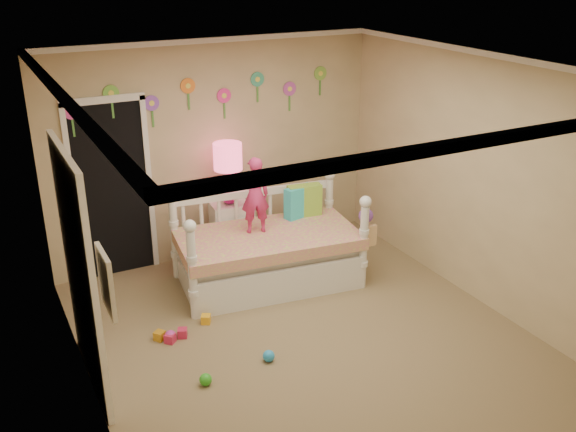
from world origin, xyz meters
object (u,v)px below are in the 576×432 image
child (255,195)px  table_lamp (228,164)px  nightstand (231,232)px  daybed (268,238)px

child → table_lamp: (-0.05, 0.63, 0.18)m
child → nightstand: child is taller
table_lamp → child: bearing=-85.8°
nightstand → daybed: bearing=-72.4°
daybed → table_lamp: bearing=108.8°
child → table_lamp: child is taller
daybed → child: child is taller
nightstand → table_lamp: size_ratio=1.00×
daybed → nightstand: (-0.15, 0.72, -0.18)m
nightstand → child: bearing=-79.8°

